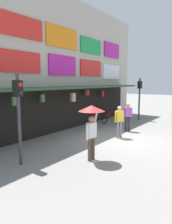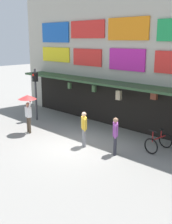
{
  "view_description": "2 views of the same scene",
  "coord_description": "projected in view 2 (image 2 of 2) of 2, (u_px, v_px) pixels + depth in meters",
  "views": [
    {
      "loc": [
        -9.72,
        -4.57,
        2.93
      ],
      "look_at": [
        -1.04,
        1.56,
        1.43
      ],
      "focal_mm": 34.65,
      "sensor_mm": 36.0,
      "label": 1
    },
    {
      "loc": [
        9.2,
        -8.55,
        4.93
      ],
      "look_at": [
        -0.13,
        0.98,
        1.5
      ],
      "focal_mm": 45.57,
      "sensor_mm": 36.0,
      "label": 2
    }
  ],
  "objects": [
    {
      "name": "shopfront",
      "position": [
        133.0,
        57.0,
        15.55
      ],
      "size": [
        18.0,
        2.6,
        8.0
      ],
      "color": "#B2AD9E",
      "rests_on": "ground"
    },
    {
      "name": "bicycle_parked",
      "position": [
        158.0,
        143.0,
        12.82
      ],
      "size": [
        0.81,
        1.21,
        1.05
      ],
      "color": "black",
      "rests_on": "ground"
    },
    {
      "name": "ground_plane",
      "position": [
        73.0,
        147.0,
        13.38
      ],
      "size": [
        80.0,
        80.0,
        0.0
      ],
      "primitive_type": "plane",
      "color": "gray"
    },
    {
      "name": "pedestrian_with_umbrella",
      "position": [
        28.0,
        103.0,
        15.0
      ],
      "size": [
        0.96,
        0.96,
        2.08
      ],
      "color": "brown",
      "rests_on": "ground"
    },
    {
      "name": "pedestrian_in_red",
      "position": [
        84.0,
        127.0,
        13.21
      ],
      "size": [
        0.45,
        0.39,
        1.68
      ],
      "color": "gray",
      "rests_on": "ground"
    },
    {
      "name": "pedestrian_in_black",
      "position": [
        115.0,
        134.0,
        12.28
      ],
      "size": [
        0.4,
        0.43,
        1.68
      ],
      "color": "#2D2D38",
      "rests_on": "ground"
    },
    {
      "name": "traffic_light_near",
      "position": [
        35.0,
        86.0,
        17.35
      ],
      "size": [
        0.3,
        0.33,
        3.2
      ],
      "color": "#38383D",
      "rests_on": "ground"
    }
  ]
}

